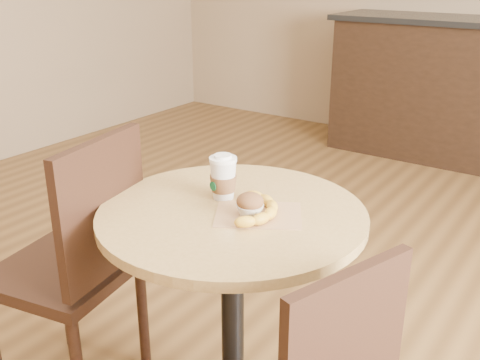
{
  "coord_description": "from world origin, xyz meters",
  "views": [
    {
      "loc": [
        0.79,
        -1.11,
        1.42
      ],
      "look_at": [
        -0.06,
        0.12,
        0.83
      ],
      "focal_mm": 42.0,
      "sensor_mm": 36.0,
      "label": 1
    }
  ],
  "objects_px": {
    "banana": "(254,209)",
    "muffin": "(250,205)",
    "chair_left": "(78,261)",
    "cafe_table": "(232,269)",
    "coffee_cup": "(223,179)"
  },
  "relations": [
    {
      "from": "chair_left",
      "to": "banana",
      "type": "xyz_separation_m",
      "value": [
        0.55,
        0.19,
        0.25
      ]
    },
    {
      "from": "cafe_table",
      "to": "muffin",
      "type": "relative_size",
      "value": 9.94
    },
    {
      "from": "chair_left",
      "to": "muffin",
      "type": "bearing_deg",
      "value": 97.64
    },
    {
      "from": "coffee_cup",
      "to": "cafe_table",
      "type": "bearing_deg",
      "value": -24.9
    },
    {
      "from": "chair_left",
      "to": "muffin",
      "type": "xyz_separation_m",
      "value": [
        0.54,
        0.18,
        0.27
      ]
    },
    {
      "from": "cafe_table",
      "to": "muffin",
      "type": "bearing_deg",
      "value": -8.34
    },
    {
      "from": "cafe_table",
      "to": "coffee_cup",
      "type": "height_order",
      "value": "coffee_cup"
    },
    {
      "from": "cafe_table",
      "to": "banana",
      "type": "xyz_separation_m",
      "value": [
        0.07,
        0.01,
        0.21
      ]
    },
    {
      "from": "banana",
      "to": "muffin",
      "type": "bearing_deg",
      "value": -124.27
    },
    {
      "from": "chair_left",
      "to": "coffee_cup",
      "type": "height_order",
      "value": "chair_left"
    },
    {
      "from": "cafe_table",
      "to": "chair_left",
      "type": "height_order",
      "value": "chair_left"
    },
    {
      "from": "banana",
      "to": "chair_left",
      "type": "bearing_deg",
      "value": 179.15
    },
    {
      "from": "cafe_table",
      "to": "banana",
      "type": "distance_m",
      "value": 0.22
    },
    {
      "from": "chair_left",
      "to": "banana",
      "type": "distance_m",
      "value": 0.63
    },
    {
      "from": "chair_left",
      "to": "cafe_table",
      "type": "bearing_deg",
      "value": 101.07
    }
  ]
}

